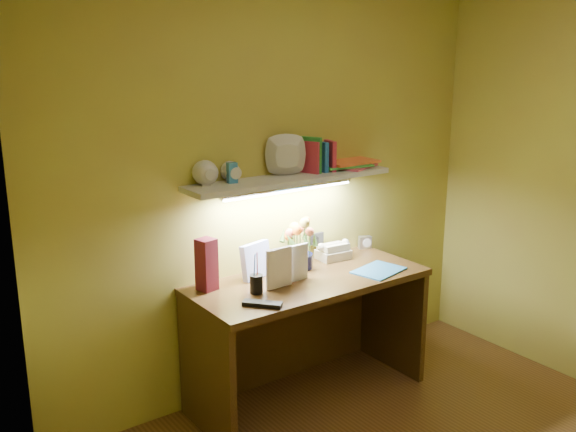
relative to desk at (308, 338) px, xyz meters
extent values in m
cube|color=#31210D|center=(0.00, 0.00, 0.00)|extent=(1.40, 0.60, 0.75)
cube|color=#ABABAF|center=(0.65, 0.24, 0.42)|extent=(0.09, 0.07, 0.08)
cube|color=maroon|center=(-0.56, 0.18, 0.52)|extent=(0.11, 0.11, 0.29)
cylinder|color=black|center=(-0.37, -0.02, 0.46)|extent=(0.08, 0.08, 0.17)
cube|color=black|center=(-0.45, -0.19, 0.39)|extent=(0.17, 0.19, 0.02)
cube|color=#3281C2|center=(0.41, -0.14, 0.38)|extent=(0.34, 0.28, 0.01)
imported|color=white|center=(-0.31, -0.03, 0.49)|extent=(0.17, 0.03, 0.23)
imported|color=silver|center=(-0.16, 0.01, 0.48)|extent=(0.16, 0.02, 0.21)
cube|color=silver|center=(0.00, 0.18, 0.93)|extent=(1.30, 0.25, 0.03)
imported|color=silver|center=(-0.52, 0.18, 0.99)|extent=(0.14, 0.14, 0.11)
imported|color=silver|center=(-0.36, 0.19, 0.99)|extent=(0.13, 0.13, 0.10)
imported|color=silver|center=(-0.02, 0.18, 0.97)|extent=(0.31, 0.31, 0.06)
cube|color=silver|center=(-0.52, 0.23, 0.99)|extent=(0.06, 0.05, 0.10)
cube|color=#3281C2|center=(-0.37, 0.21, 1.00)|extent=(0.06, 0.05, 0.11)
cube|color=#C72D49|center=(0.15, 0.20, 1.03)|extent=(0.06, 0.13, 0.19)
cube|color=yellow|center=(0.18, 0.21, 1.03)|extent=(0.07, 0.11, 0.19)
cube|color=#1D5BB0|center=(0.24, 0.20, 1.03)|extent=(0.03, 0.13, 0.18)
cube|color=#268736|center=(0.16, 0.20, 1.05)|extent=(0.08, 0.14, 0.21)
cube|color=#C72D49|center=(0.30, 0.19, 1.03)|extent=(0.06, 0.13, 0.18)
cube|color=#EA4F7F|center=(0.49, 0.21, 0.95)|extent=(0.36, 0.31, 0.01)
cube|color=green|center=(0.42, 0.21, 0.96)|extent=(0.34, 0.28, 0.01)
cube|color=orange|center=(0.47, 0.23, 0.97)|extent=(0.34, 0.25, 0.01)
camera|label=1|loc=(-2.12, -2.74, 1.64)|focal=40.00mm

